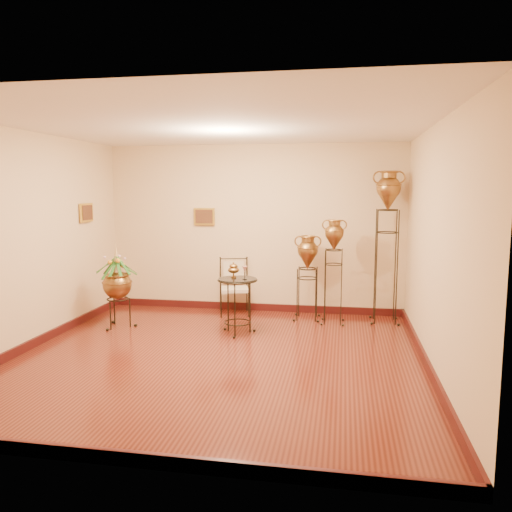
% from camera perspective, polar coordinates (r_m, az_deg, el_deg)
% --- Properties ---
extents(ground, '(5.00, 5.00, 0.00)m').
position_cam_1_polar(ground, '(6.29, -4.39, -11.50)').
color(ground, maroon).
rests_on(ground, ground).
extents(room_shell, '(5.02, 5.02, 2.81)m').
position_cam_1_polar(room_shell, '(5.96, -4.60, 4.47)').
color(room_shell, '#D9BA8B').
rests_on(room_shell, ground).
extents(amphora_tall, '(0.51, 0.51, 2.36)m').
position_cam_1_polar(amphora_tall, '(7.91, 14.70, 1.19)').
color(amphora_tall, black).
rests_on(amphora_tall, ground).
extents(amphora_mid, '(0.38, 0.38, 1.63)m').
position_cam_1_polar(amphora_mid, '(7.73, 8.85, -1.68)').
color(amphora_mid, black).
rests_on(amphora_mid, ground).
extents(amphora_short, '(0.53, 0.53, 1.36)m').
position_cam_1_polar(amphora_short, '(7.95, 5.89, -2.41)').
color(amphora_short, black).
rests_on(amphora_short, ground).
extents(planter_urn, '(0.87, 0.87, 1.25)m').
position_cam_1_polar(planter_urn, '(7.73, -15.59, -2.80)').
color(planter_urn, black).
rests_on(planter_urn, ground).
extents(armchair, '(0.62, 0.60, 0.92)m').
position_cam_1_polar(armchair, '(8.25, -2.50, -3.55)').
color(armchair, black).
rests_on(armchair, ground).
extents(side_table, '(0.68, 0.68, 1.01)m').
position_cam_1_polar(side_table, '(7.16, -2.12, -5.61)').
color(side_table, black).
rests_on(side_table, ground).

